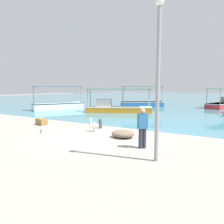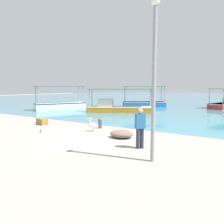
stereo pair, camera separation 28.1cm
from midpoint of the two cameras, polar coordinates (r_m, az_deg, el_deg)
name	(u,v)px [view 2 (the right image)]	position (r m, az deg, el deg)	size (l,w,h in m)	color
ground	(93,137)	(11.47, -4.32, -6.44)	(120.00, 120.00, 0.00)	gray
harbor_water	(219,98)	(57.34, 26.20, 3.32)	(110.00, 90.00, 0.00)	teal
fishing_boat_near_right	(144,103)	(28.81, 8.68, 2.39)	(5.30, 4.60, 2.65)	#2661AB
fishing_boat_far_left	(118,107)	(22.27, 1.97, 1.33)	(6.68, 4.40, 2.38)	orange
fishing_boat_center	(60,105)	(25.51, -13.05, 1.85)	(3.87, 5.71, 2.66)	white
pelican	(93,125)	(12.74, -4.41, -3.40)	(0.79, 0.42, 0.80)	#E0997A
lamp_post	(154,72)	(7.54, 12.01, 10.24)	(0.28, 0.28, 5.45)	gray
mooring_bollard	(100,123)	(13.68, -2.55, -2.84)	(0.24, 0.24, 0.64)	#47474C
fisherman_standing	(140,127)	(9.23, 8.22, -3.93)	(0.43, 0.45, 1.69)	#2B2D3C
net_pile	(121,134)	(11.22, 3.20, -5.70)	(1.22, 1.03, 0.39)	#715C4D
cargo_crate	(42,121)	(15.76, -17.33, -2.38)	(0.89, 0.46, 0.42)	olive
glass_bottle	(41,131)	(12.90, -17.57, -4.78)	(0.07, 0.07, 0.27)	#3F7F4C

